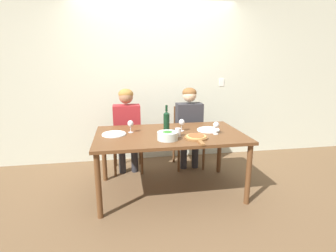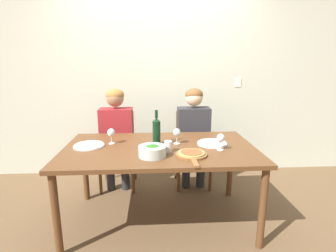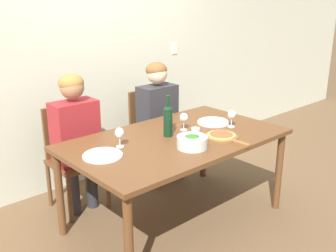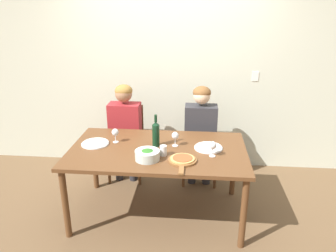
% 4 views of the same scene
% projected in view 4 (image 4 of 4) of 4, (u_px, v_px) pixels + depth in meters
% --- Properties ---
extents(ground_plane, '(40.00, 40.00, 0.00)m').
position_uv_depth(ground_plane, '(159.00, 212.00, 3.52)').
color(ground_plane, brown).
extents(back_wall, '(10.00, 0.06, 2.70)m').
position_uv_depth(back_wall, '(169.00, 67.00, 4.21)').
color(back_wall, beige).
rests_on(back_wall, ground).
extents(dining_table, '(1.76, 1.03, 0.75)m').
position_uv_depth(dining_table, '(158.00, 155.00, 3.28)').
color(dining_table, brown).
rests_on(dining_table, ground).
extents(chair_left, '(0.42, 0.42, 0.91)m').
position_uv_depth(chair_left, '(127.00, 139.00, 4.17)').
color(chair_left, brown).
rests_on(chair_left, ground).
extents(chair_right, '(0.42, 0.42, 0.91)m').
position_uv_depth(chair_right, '(200.00, 142.00, 4.09)').
color(chair_right, brown).
rests_on(chair_right, ground).
extents(person_woman, '(0.47, 0.51, 1.22)m').
position_uv_depth(person_woman, '(125.00, 124.00, 3.98)').
color(person_woman, '#28282D').
rests_on(person_woman, ground).
extents(person_man, '(0.47, 0.51, 1.22)m').
position_uv_depth(person_man, '(201.00, 127.00, 3.90)').
color(person_man, '#28282D').
rests_on(person_man, ground).
extents(wine_bottle, '(0.07, 0.07, 0.33)m').
position_uv_depth(wine_bottle, '(156.00, 134.00, 3.28)').
color(wine_bottle, black).
rests_on(wine_bottle, dining_table).
extents(broccoli_bowl, '(0.23, 0.23, 0.10)m').
position_uv_depth(broccoli_bowl, '(147.00, 155.00, 3.02)').
color(broccoli_bowl, silver).
rests_on(broccoli_bowl, dining_table).
extents(dinner_plate_left, '(0.28, 0.28, 0.02)m').
position_uv_depth(dinner_plate_left, '(95.00, 143.00, 3.36)').
color(dinner_plate_left, white).
rests_on(dinner_plate_left, dining_table).
extents(dinner_plate_right, '(0.28, 0.28, 0.02)m').
position_uv_depth(dinner_plate_right, '(208.00, 148.00, 3.26)').
color(dinner_plate_right, white).
rests_on(dinner_plate_right, dining_table).
extents(pizza_on_board, '(0.26, 0.40, 0.04)m').
position_uv_depth(pizza_on_board, '(182.00, 160.00, 2.99)').
color(pizza_on_board, brown).
rests_on(pizza_on_board, dining_table).
extents(wine_glass_left, '(0.07, 0.07, 0.15)m').
position_uv_depth(wine_glass_left, '(115.00, 133.00, 3.38)').
color(wine_glass_left, silver).
rests_on(wine_glass_left, dining_table).
extents(wine_glass_right, '(0.07, 0.07, 0.15)m').
position_uv_depth(wine_glass_right, '(213.00, 146.00, 3.06)').
color(wine_glass_right, silver).
rests_on(wine_glass_right, dining_table).
extents(wine_glass_centre, '(0.07, 0.07, 0.15)m').
position_uv_depth(wine_glass_centre, '(175.00, 136.00, 3.29)').
color(wine_glass_centre, silver).
rests_on(wine_glass_centre, dining_table).
extents(water_tumbler, '(0.07, 0.07, 0.10)m').
position_uv_depth(water_tumbler, '(163.00, 151.00, 3.10)').
color(water_tumbler, silver).
rests_on(water_tumbler, dining_table).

